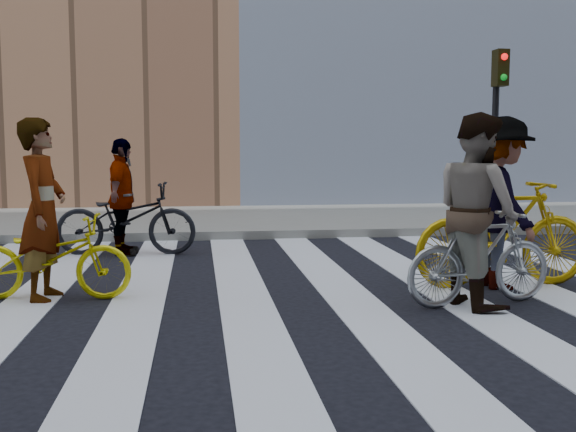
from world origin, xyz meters
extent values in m
plane|color=black|center=(0.00, 0.00, 0.00)|extent=(100.00, 100.00, 0.00)
cube|color=gray|center=(0.00, 7.50, 0.07)|extent=(100.00, 5.00, 0.15)
cube|color=silver|center=(-2.75, 0.00, 0.01)|extent=(0.55, 10.00, 0.01)
cube|color=silver|center=(-1.65, 0.00, 0.01)|extent=(0.55, 10.00, 0.01)
cube|color=silver|center=(-0.55, 0.00, 0.01)|extent=(0.55, 10.00, 0.01)
cube|color=silver|center=(0.55, 0.00, 0.01)|extent=(0.55, 10.00, 0.01)
cube|color=silver|center=(1.65, 0.00, 0.01)|extent=(0.55, 10.00, 0.01)
cube|color=silver|center=(2.75, 0.00, 0.01)|extent=(0.55, 10.00, 0.01)
cylinder|color=black|center=(4.40, 5.40, 1.60)|extent=(0.12, 0.12, 3.20)
cube|color=black|center=(4.40, 5.25, 3.00)|extent=(0.22, 0.28, 0.65)
sphere|color=red|center=(4.40, 5.10, 3.18)|extent=(0.12, 0.12, 0.12)
sphere|color=#0CCC26|center=(4.40, 5.10, 2.82)|extent=(0.12, 0.12, 0.12)
imported|color=yellow|center=(-2.57, 0.76, 0.45)|extent=(1.75, 0.77, 0.89)
imported|color=#999DA2|center=(1.77, -0.09, 0.49)|extent=(1.70, 0.77, 0.99)
imported|color=#C79B0B|center=(2.40, 0.71, 0.63)|extent=(2.11, 0.67, 1.26)
imported|color=black|center=(-2.08, 3.63, 0.54)|extent=(2.10, 0.90, 1.07)
imported|color=slate|center=(-2.62, 0.76, 0.94)|extent=(0.52, 0.73, 1.89)
imported|color=slate|center=(1.72, -0.09, 0.96)|extent=(0.90, 1.06, 1.92)
imported|color=slate|center=(2.35, 0.71, 0.96)|extent=(0.76, 1.27, 1.93)
imported|color=slate|center=(-2.13, 3.63, 0.86)|extent=(0.51, 1.04, 1.72)
camera|label=1|loc=(-1.02, -6.44, 1.59)|focal=42.00mm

